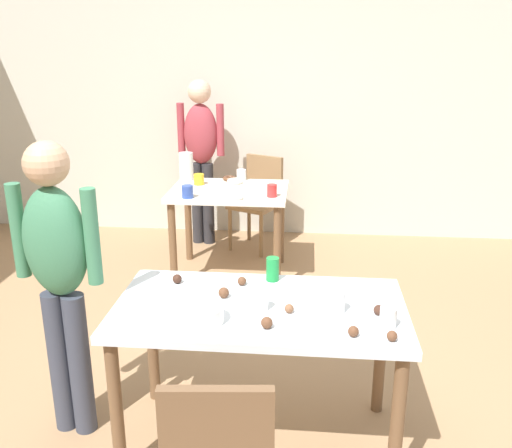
{
  "coord_description": "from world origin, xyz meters",
  "views": [
    {
      "loc": [
        0.2,
        -2.42,
        1.93
      ],
      "look_at": [
        -0.09,
        0.68,
        0.9
      ],
      "focal_mm": 39.7,
      "sensor_mm": 36.0,
      "label": 1
    }
  ],
  "objects_px": {
    "person_girl_near": "(59,268)",
    "dining_table_far": "(229,203)",
    "dining_table_near": "(260,324)",
    "mixing_bowl": "(200,314)",
    "pitcher_far": "(186,166)",
    "person_adult_far": "(201,148)",
    "soda_can": "(273,269)",
    "chair_far_table": "(259,196)"
  },
  "relations": [
    {
      "from": "person_adult_far",
      "to": "pitcher_far",
      "type": "distance_m",
      "value": 0.49
    },
    {
      "from": "person_adult_far",
      "to": "mixing_bowl",
      "type": "bearing_deg",
      "value": -79.54
    },
    {
      "from": "dining_table_near",
      "to": "person_adult_far",
      "type": "distance_m",
      "value": 2.96
    },
    {
      "from": "dining_table_near",
      "to": "soda_can",
      "type": "xyz_separation_m",
      "value": [
        0.04,
        0.29,
        0.16
      ]
    },
    {
      "from": "soda_can",
      "to": "pitcher_far",
      "type": "distance_m",
      "value": 2.25
    },
    {
      "from": "person_girl_near",
      "to": "mixing_bowl",
      "type": "height_order",
      "value": "person_girl_near"
    },
    {
      "from": "dining_table_near",
      "to": "dining_table_far",
      "type": "distance_m",
      "value": 2.13
    },
    {
      "from": "dining_table_near",
      "to": "mixing_bowl",
      "type": "distance_m",
      "value": 0.34
    },
    {
      "from": "dining_table_near",
      "to": "chair_far_table",
      "type": "height_order",
      "value": "chair_far_table"
    },
    {
      "from": "chair_far_table",
      "to": "mixing_bowl",
      "type": "xyz_separation_m",
      "value": [
        0.01,
        -2.98,
        0.29
      ]
    },
    {
      "from": "dining_table_far",
      "to": "person_girl_near",
      "type": "distance_m",
      "value": 2.15
    },
    {
      "from": "soda_can",
      "to": "dining_table_far",
      "type": "bearing_deg",
      "value": 104.83
    },
    {
      "from": "pitcher_far",
      "to": "chair_far_table",
      "type": "bearing_deg",
      "value": 36.24
    },
    {
      "from": "dining_table_far",
      "to": "person_girl_near",
      "type": "bearing_deg",
      "value": -104.11
    },
    {
      "from": "dining_table_far",
      "to": "mixing_bowl",
      "type": "xyz_separation_m",
      "value": [
        0.19,
        -2.27,
        0.16
      ]
    },
    {
      "from": "person_girl_near",
      "to": "mixing_bowl",
      "type": "bearing_deg",
      "value": -15.15
    },
    {
      "from": "person_girl_near",
      "to": "person_adult_far",
      "type": "relative_size",
      "value": 0.96
    },
    {
      "from": "dining_table_far",
      "to": "chair_far_table",
      "type": "distance_m",
      "value": 0.74
    },
    {
      "from": "dining_table_far",
      "to": "dining_table_near",
      "type": "bearing_deg",
      "value": -78.22
    },
    {
      "from": "pitcher_far",
      "to": "person_girl_near",
      "type": "bearing_deg",
      "value": -92.68
    },
    {
      "from": "dining_table_near",
      "to": "person_girl_near",
      "type": "relative_size",
      "value": 0.9
    },
    {
      "from": "dining_table_near",
      "to": "person_girl_near",
      "type": "distance_m",
      "value": 0.99
    },
    {
      "from": "person_girl_near",
      "to": "mixing_bowl",
      "type": "distance_m",
      "value": 0.74
    },
    {
      "from": "dining_table_far",
      "to": "chair_far_table",
      "type": "height_order",
      "value": "chair_far_table"
    },
    {
      "from": "mixing_bowl",
      "to": "soda_can",
      "type": "height_order",
      "value": "soda_can"
    },
    {
      "from": "person_adult_far",
      "to": "mixing_bowl",
      "type": "distance_m",
      "value": 3.08
    },
    {
      "from": "person_adult_far",
      "to": "pitcher_far",
      "type": "height_order",
      "value": "person_adult_far"
    },
    {
      "from": "dining_table_far",
      "to": "person_adult_far",
      "type": "xyz_separation_m",
      "value": [
        -0.37,
        0.76,
        0.32
      ]
    },
    {
      "from": "dining_table_near",
      "to": "mixing_bowl",
      "type": "height_order",
      "value": "mixing_bowl"
    },
    {
      "from": "mixing_bowl",
      "to": "chair_far_table",
      "type": "bearing_deg",
      "value": 90.12
    },
    {
      "from": "dining_table_near",
      "to": "dining_table_far",
      "type": "height_order",
      "value": "same"
    },
    {
      "from": "person_adult_far",
      "to": "soda_can",
      "type": "xyz_separation_m",
      "value": [
        0.84,
        -2.55,
        -0.13
      ]
    },
    {
      "from": "person_girl_near",
      "to": "pitcher_far",
      "type": "relative_size",
      "value": 6.26
    },
    {
      "from": "dining_table_near",
      "to": "pitcher_far",
      "type": "xyz_separation_m",
      "value": [
        -0.84,
        2.35,
        0.22
      ]
    },
    {
      "from": "mixing_bowl",
      "to": "person_adult_far",
      "type": "bearing_deg",
      "value": 100.46
    },
    {
      "from": "person_girl_near",
      "to": "soda_can",
      "type": "distance_m",
      "value": 1.04
    },
    {
      "from": "soda_can",
      "to": "person_adult_far",
      "type": "bearing_deg",
      "value": 108.29
    },
    {
      "from": "dining_table_far",
      "to": "person_adult_far",
      "type": "relative_size",
      "value": 0.61
    },
    {
      "from": "person_adult_far",
      "to": "soda_can",
      "type": "height_order",
      "value": "person_adult_far"
    },
    {
      "from": "soda_can",
      "to": "pitcher_far",
      "type": "relative_size",
      "value": 0.51
    },
    {
      "from": "person_girl_near",
      "to": "pitcher_far",
      "type": "bearing_deg",
      "value": 87.32
    },
    {
      "from": "person_girl_near",
      "to": "dining_table_far",
      "type": "bearing_deg",
      "value": 75.89
    }
  ]
}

